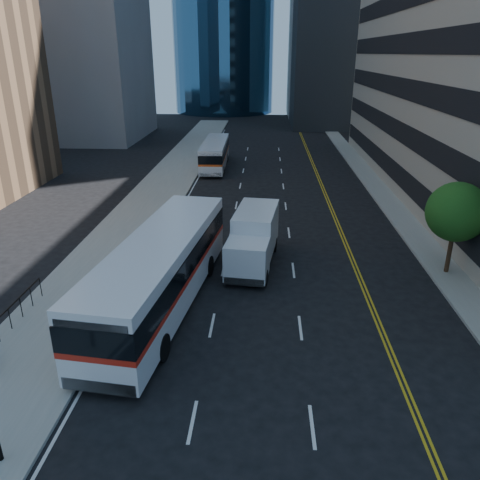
{
  "coord_description": "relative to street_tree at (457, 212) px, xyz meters",
  "views": [
    {
      "loc": [
        -1.24,
        -16.18,
        11.51
      ],
      "look_at": [
        -2.41,
        5.49,
        2.8
      ],
      "focal_mm": 35.0,
      "sensor_mm": 36.0,
      "label": 1
    }
  ],
  "objects": [
    {
      "name": "street_tree",
      "position": [
        0.0,
        0.0,
        0.0
      ],
      "size": [
        3.2,
        3.2,
        5.1
      ],
      "color": "#332114",
      "rests_on": "sidewalk_east"
    },
    {
      "name": "bus_rear",
      "position": [
        -15.6,
        25.43,
        -2.12
      ],
      "size": [
        2.54,
        10.83,
        2.78
      ],
      "rotation": [
        0.0,
        0.0,
        0.02
      ],
      "color": "silver",
      "rests_on": "ground"
    },
    {
      "name": "sidewalk_east",
      "position": [
        -0.0,
        17.0,
        -3.57
      ],
      "size": [
        2.0,
        90.0,
        0.15
      ],
      "primitive_type": "cube",
      "color": "gray",
      "rests_on": "ground"
    },
    {
      "name": "sidewalk_west",
      "position": [
        -19.5,
        17.0,
        -3.57
      ],
      "size": [
        5.0,
        90.0,
        0.15
      ],
      "primitive_type": "cube",
      "color": "gray",
      "rests_on": "ground"
    },
    {
      "name": "midrise_west",
      "position": [
        -37.0,
        44.0,
        13.86
      ],
      "size": [
        18.0,
        18.0,
        35.0
      ],
      "primitive_type": "cube",
      "color": "gray",
      "rests_on": "ground"
    },
    {
      "name": "box_truck",
      "position": [
        -10.8,
        0.69,
        -2.0
      ],
      "size": [
        3.0,
        6.7,
        3.1
      ],
      "rotation": [
        0.0,
        0.0,
        -0.12
      ],
      "color": "silver",
      "rests_on": "ground"
    },
    {
      "name": "bus_front",
      "position": [
        -15.06,
        -4.41,
        -1.7
      ],
      "size": [
        4.68,
        14.05,
        3.56
      ],
      "rotation": [
        0.0,
        0.0,
        -0.12
      ],
      "color": "white",
      "rests_on": "ground"
    },
    {
      "name": "ground",
      "position": [
        -9.0,
        -8.0,
        -3.64
      ],
      "size": [
        160.0,
        160.0,
        0.0
      ],
      "primitive_type": "plane",
      "color": "black",
      "rests_on": "ground"
    }
  ]
}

